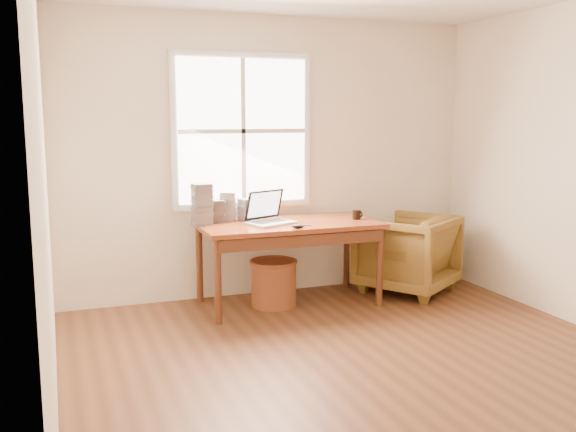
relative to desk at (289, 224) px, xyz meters
name	(u,v)px	position (x,y,z in m)	size (l,w,h in m)	color
room_shell	(374,175)	(-0.02, -1.64, 0.59)	(4.04, 4.54, 2.64)	brown
desk	(289,224)	(0.00, 0.00, 0.00)	(1.60, 0.80, 0.04)	brown
armchair	(407,253)	(1.22, 0.00, -0.35)	(0.81, 0.83, 0.75)	brown
wicker_stool	(274,283)	(-0.14, 0.00, -0.53)	(0.40, 0.40, 0.40)	brown
laptop	(271,205)	(-0.18, -0.04, 0.19)	(0.44, 0.47, 0.33)	silver
mouse	(298,226)	(-0.04, -0.32, 0.04)	(0.11, 0.06, 0.04)	black
coffee_mug	(357,215)	(0.64, -0.06, 0.06)	(0.08, 0.08, 0.09)	black
cd_stack_a	(228,206)	(-0.48, 0.27, 0.15)	(0.13, 0.12, 0.26)	#B5BBC1
cd_stack_b	(218,211)	(-0.59, 0.21, 0.12)	(0.13, 0.11, 0.20)	#222327
cd_stack_c	(202,204)	(-0.75, 0.14, 0.20)	(0.16, 0.14, 0.36)	#9C9CA9
cd_stack_d	(249,210)	(-0.30, 0.22, 0.12)	(0.16, 0.14, 0.20)	#AFB4BB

